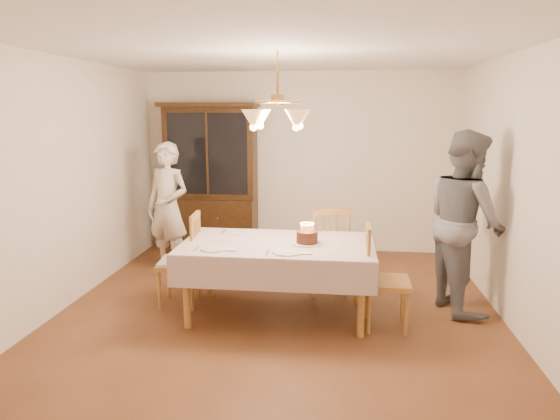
# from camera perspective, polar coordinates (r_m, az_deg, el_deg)

# --- Properties ---
(ground) EXTENTS (5.00, 5.00, 0.00)m
(ground) POSITION_cam_1_polar(r_m,az_deg,el_deg) (5.22, -0.27, -11.80)
(ground) COLOR #5A3119
(ground) RESTS_ON ground
(room_shell) EXTENTS (5.00, 5.00, 5.00)m
(room_shell) POSITION_cam_1_polar(r_m,az_deg,el_deg) (4.83, -0.28, 5.73)
(room_shell) COLOR white
(room_shell) RESTS_ON ground
(dining_table) EXTENTS (1.90, 1.10, 0.76)m
(dining_table) POSITION_cam_1_polar(r_m,az_deg,el_deg) (5.00, -0.27, -4.58)
(dining_table) COLOR #97642C
(dining_table) RESTS_ON ground
(china_hutch) EXTENTS (1.38, 0.54, 2.16)m
(china_hutch) POSITION_cam_1_polar(r_m,az_deg,el_deg) (7.33, -7.87, 3.29)
(china_hutch) COLOR black
(china_hutch) RESTS_ON ground
(chair_far_side) EXTENTS (0.53, 0.51, 1.00)m
(chair_far_side) POSITION_cam_1_polar(r_m,az_deg,el_deg) (5.71, 5.43, -5.10)
(chair_far_side) COLOR #97642C
(chair_far_side) RESTS_ON ground
(chair_left_end) EXTENTS (0.45, 0.47, 1.00)m
(chair_left_end) POSITION_cam_1_polar(r_m,az_deg,el_deg) (5.43, -11.40, -6.01)
(chair_left_end) COLOR #97642C
(chair_left_end) RESTS_ON ground
(chair_right_end) EXTENTS (0.43, 0.45, 1.00)m
(chair_right_end) POSITION_cam_1_polar(r_m,az_deg,el_deg) (4.88, 11.98, -8.17)
(chair_right_end) COLOR #97642C
(chair_right_end) RESTS_ON ground
(elderly_woman) EXTENTS (0.71, 0.59, 1.67)m
(elderly_woman) POSITION_cam_1_polar(r_m,az_deg,el_deg) (6.47, -12.69, 0.20)
(elderly_woman) COLOR beige
(elderly_woman) RESTS_ON ground
(adult_in_grey) EXTENTS (0.91, 1.06, 1.87)m
(adult_in_grey) POSITION_cam_1_polar(r_m,az_deg,el_deg) (5.45, 20.33, -1.24)
(adult_in_grey) COLOR slate
(adult_in_grey) RESTS_ON ground
(birthday_cake) EXTENTS (0.30, 0.30, 0.21)m
(birthday_cake) POSITION_cam_1_polar(r_m,az_deg,el_deg) (4.92, 3.11, -3.21)
(birthday_cake) COLOR white
(birthday_cake) RESTS_ON dining_table
(place_setting_near_left) EXTENTS (0.40, 0.25, 0.02)m
(place_setting_near_left) POSITION_cam_1_polar(r_m,az_deg,el_deg) (4.77, -7.40, -4.41)
(place_setting_near_left) COLOR white
(place_setting_near_left) RESTS_ON dining_table
(place_setting_near_right) EXTENTS (0.42, 0.27, 0.02)m
(place_setting_near_right) POSITION_cam_1_polar(r_m,az_deg,el_deg) (4.62, 0.98, -4.83)
(place_setting_near_right) COLOR white
(place_setting_near_right) RESTS_ON dining_table
(place_setting_far_left) EXTENTS (0.37, 0.23, 0.02)m
(place_setting_far_left) POSITION_cam_1_polar(r_m,az_deg,el_deg) (5.38, -4.73, -2.54)
(place_setting_far_left) COLOR white
(place_setting_far_left) RESTS_ON dining_table
(chandelier) EXTENTS (0.62, 0.62, 0.73)m
(chandelier) POSITION_cam_1_polar(r_m,az_deg,el_deg) (4.81, -0.29, 10.43)
(chandelier) COLOR #BF8C3F
(chandelier) RESTS_ON ground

